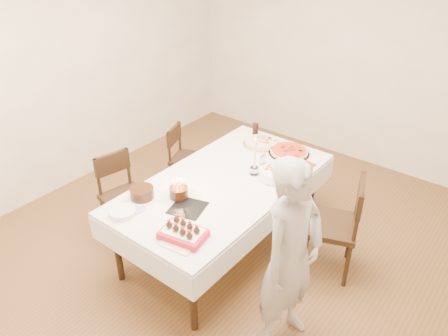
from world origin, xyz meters
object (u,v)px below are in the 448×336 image
Objects in this scene: person at (291,258)px; birthday_cake at (178,189)px; pizza_white at (262,143)px; strawberry_box at (183,233)px; pizza_pepperoni at (289,152)px; chair_left_dessert at (125,198)px; cola_glass at (255,129)px; pasta_bowl at (274,174)px; chair_left_savory at (189,159)px; layer_cake at (142,193)px; dining_table at (224,214)px; taper_candle at (255,156)px; chair_right_savory at (330,225)px.

person is 9.84× the size of birthday_cake.
strawberry_box is (0.38, -1.62, 0.02)m from pizza_white.
pizza_pepperoni is 2.61× the size of birthday_cake.
chair_left_dessert is at bearing -130.00° from pizza_pepperoni.
chair_left_dessert is 7.13× the size of cola_glass.
pasta_bowl is 2.18× the size of cola_glass.
birthday_cake is (0.74, 0.02, 0.41)m from chair_left_dessert.
chair_left_savory is 0.90× the size of chair_left_dessert.
pizza_pepperoni reaches higher than chair_left_savory.
chair_left_dessert is 1.93m from person.
pizza_white is 2.48× the size of birthday_cake.
chair_left_savory is 0.50× the size of person.
pizza_white is at bearing -108.93° from chair_left_dessert.
layer_cake reaches higher than pasta_bowl.
pasta_bowl is (-0.68, 0.85, 0.02)m from person.
strawberry_box is at bearing -43.12° from birthday_cake.
dining_table is 8.21× the size of layer_cake.
pizza_white reaches higher than chair_left_savory.
dining_table is 0.63m from pasta_bowl.
dining_table is at bearing 129.83° from chair_left_savory.
strawberry_box is at bearing -72.95° from dining_table.
pizza_pepperoni is at bearing 172.55° from chair_left_savory.
person is 3.77× the size of pizza_pepperoni.
pasta_bowl is 0.94m from cola_glass.
person is 6.02× the size of layer_cake.
layer_cake is at bearing -99.55° from pizza_white.
layer_cake is 0.65m from strawberry_box.
taper_candle is at bearing 95.55° from strawberry_box.
pizza_pepperoni is (-0.73, 0.48, 0.29)m from chair_right_savory.
dining_table is at bearing 72.15° from birthday_cake.
chair_left_savory is 2.30× the size of strawberry_box.
chair_left_savory is 2.30m from person.
birthday_cake reaches higher than pizza_pepperoni.
chair_left_dessert is 1.71m from pizza_pepperoni.
chair_left_savory is at bearing 115.88° from layer_cake.
birthday_cake is (0.82, -1.01, 0.45)m from chair_left_savory.
cola_glass reaches higher than chair_left_savory.
pizza_pepperoni is 0.58m from taper_candle.
chair_right_savory reaches higher than pasta_bowl.
pizza_white is at bearing 47.23° from person.
person is (0.09, -0.88, 0.30)m from chair_right_savory.
pizza_white is (0.75, 1.27, 0.34)m from chair_left_dessert.
chair_right_savory is at bearing 36.28° from birthday_cake.
pizza_white is 0.68m from pasta_bowl.
layer_cake reaches higher than pizza_pepperoni.
taper_candle is (-0.78, -0.07, 0.46)m from chair_right_savory.
layer_cake is at bearing -120.33° from dining_table.
person reaches higher than chair_left_dessert.
cola_glass is (-0.20, 0.17, 0.04)m from pizza_white.
dining_table is 0.91m from pizza_white.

